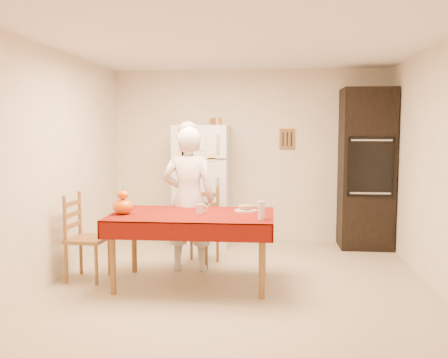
# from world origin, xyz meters

# --- Properties ---
(floor) EXTENTS (4.50, 4.50, 0.00)m
(floor) POSITION_xyz_m (0.00, 0.00, 0.00)
(floor) COLOR #CBB393
(floor) RESTS_ON ground
(room_shell) EXTENTS (4.02, 4.52, 2.51)m
(room_shell) POSITION_xyz_m (0.00, 0.00, 1.62)
(room_shell) COLOR white
(room_shell) RESTS_ON ground
(refrigerator) EXTENTS (0.75, 0.74, 1.70)m
(refrigerator) POSITION_xyz_m (-0.65, 1.88, 0.85)
(refrigerator) COLOR white
(refrigerator) RESTS_ON floor
(oven_cabinet) EXTENTS (0.70, 0.62, 2.20)m
(oven_cabinet) POSITION_xyz_m (1.63, 1.93, 1.10)
(oven_cabinet) COLOR black
(oven_cabinet) RESTS_ON floor
(dining_table) EXTENTS (1.70, 1.00, 0.76)m
(dining_table) POSITION_xyz_m (-0.50, 0.03, 0.69)
(dining_table) COLOR brown
(dining_table) RESTS_ON floor
(chair_far) EXTENTS (0.52, 0.50, 0.95)m
(chair_far) POSITION_xyz_m (-0.53, 0.88, 0.51)
(chair_far) COLOR brown
(chair_far) RESTS_ON floor
(chair_left) EXTENTS (0.43, 0.44, 0.95)m
(chair_left) POSITION_xyz_m (-1.73, 0.10, 0.51)
(chair_left) COLOR brown
(chair_left) RESTS_ON floor
(seated_woman) EXTENTS (0.61, 0.41, 1.67)m
(seated_woman) POSITION_xyz_m (-0.63, 0.57, 0.84)
(seated_woman) COLOR white
(seated_woman) RESTS_ON floor
(coffee_mug) EXTENTS (0.08, 0.08, 0.10)m
(coffee_mug) POSITION_xyz_m (-0.42, 0.04, 0.81)
(coffee_mug) COLOR silver
(coffee_mug) RESTS_ON dining_table
(pumpkin_lower) EXTENTS (0.21, 0.21, 0.16)m
(pumpkin_lower) POSITION_xyz_m (-1.22, -0.06, 0.84)
(pumpkin_lower) COLOR #C34404
(pumpkin_lower) RESTS_ON dining_table
(pumpkin_upper) EXTENTS (0.12, 0.12, 0.09)m
(pumpkin_upper) POSITION_xyz_m (-1.22, -0.06, 0.97)
(pumpkin_upper) COLOR #D13A04
(pumpkin_upper) RESTS_ON pumpkin_lower
(wine_glass) EXTENTS (0.07, 0.07, 0.18)m
(wine_glass) POSITION_xyz_m (0.23, -0.21, 0.85)
(wine_glass) COLOR white
(wine_glass) RESTS_ON dining_table
(bread_plate) EXTENTS (0.24, 0.24, 0.02)m
(bread_plate) POSITION_xyz_m (0.06, 0.22, 0.77)
(bread_plate) COLOR white
(bread_plate) RESTS_ON dining_table
(bread_loaf) EXTENTS (0.18, 0.10, 0.06)m
(bread_loaf) POSITION_xyz_m (0.06, 0.22, 0.81)
(bread_loaf) COLOR #A1824F
(bread_loaf) RESTS_ON bread_plate
(spice_jar_left) EXTENTS (0.05, 0.05, 0.10)m
(spice_jar_left) POSITION_xyz_m (-0.52, 1.93, 1.75)
(spice_jar_left) COLOR brown
(spice_jar_left) RESTS_ON refrigerator
(spice_jar_mid) EXTENTS (0.05, 0.05, 0.10)m
(spice_jar_mid) POSITION_xyz_m (-0.49, 1.93, 1.75)
(spice_jar_mid) COLOR brown
(spice_jar_mid) RESTS_ON refrigerator
(spice_jar_right) EXTENTS (0.05, 0.05, 0.10)m
(spice_jar_right) POSITION_xyz_m (-0.40, 1.93, 1.75)
(spice_jar_right) COLOR #995D1B
(spice_jar_right) RESTS_ON refrigerator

